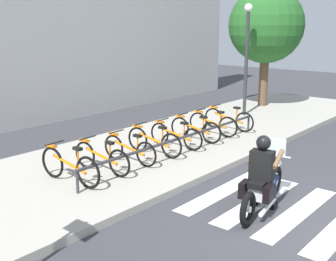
% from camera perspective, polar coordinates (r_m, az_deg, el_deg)
% --- Properties ---
extents(sidewalk, '(24.00, 4.40, 0.15)m').
position_cam_1_polar(sidewalk, '(10.44, -6.70, -4.30)').
color(sidewalk, '#A8A399').
rests_on(sidewalk, ground).
extents(crosswalk_stripe_3, '(2.80, 0.40, 0.01)m').
position_cam_1_polar(crosswalk_stripe_3, '(8.28, 16.74, -10.28)').
color(crosswalk_stripe_3, white).
rests_on(crosswalk_stripe_3, ground).
extents(crosswalk_stripe_4, '(2.80, 0.40, 0.01)m').
position_cam_1_polar(crosswalk_stripe_4, '(8.59, 11.80, -9.08)').
color(crosswalk_stripe_4, white).
rests_on(crosswalk_stripe_4, ground).
extents(crosswalk_stripe_5, '(2.80, 0.40, 0.01)m').
position_cam_1_polar(crosswalk_stripe_5, '(8.96, 7.25, -7.91)').
color(crosswalk_stripe_5, white).
rests_on(crosswalk_stripe_5, ground).
extents(motorcycle, '(2.18, 0.80, 1.19)m').
position_cam_1_polar(motorcycle, '(8.12, 12.46, -7.08)').
color(motorcycle, black).
rests_on(motorcycle, ground).
extents(rider, '(0.69, 0.61, 1.42)m').
position_cam_1_polar(rider, '(7.93, 12.40, -4.82)').
color(rider, black).
rests_on(rider, ground).
extents(bicycle_0, '(0.48, 1.74, 0.80)m').
position_cam_1_polar(bicycle_0, '(9.00, -12.84, -4.58)').
color(bicycle_0, black).
rests_on(bicycle_0, sidewalk).
extents(bicycle_1, '(0.48, 1.65, 0.74)m').
position_cam_1_polar(bicycle_1, '(9.52, -8.75, -3.53)').
color(bicycle_1, black).
rests_on(bicycle_1, sidewalk).
extents(bicycle_2, '(0.48, 1.59, 0.72)m').
position_cam_1_polar(bicycle_2, '(10.08, -5.11, -2.48)').
color(bicycle_2, black).
rests_on(bicycle_2, sidewalk).
extents(bicycle_3, '(0.48, 1.68, 0.76)m').
position_cam_1_polar(bicycle_3, '(10.68, -1.87, -1.42)').
color(bicycle_3, black).
rests_on(bicycle_3, sidewalk).
extents(bicycle_4, '(0.48, 1.66, 0.72)m').
position_cam_1_polar(bicycle_4, '(11.31, 1.01, -0.63)').
color(bicycle_4, black).
rests_on(bicycle_4, sidewalk).
extents(bicycle_5, '(0.48, 1.64, 0.73)m').
position_cam_1_polar(bicycle_5, '(11.97, 3.59, 0.19)').
color(bicycle_5, black).
rests_on(bicycle_5, sidewalk).
extents(bicycle_6, '(0.48, 1.61, 0.74)m').
position_cam_1_polar(bicycle_6, '(12.65, 5.89, 0.90)').
color(bicycle_6, black).
rests_on(bicycle_6, sidewalk).
extents(bicycle_7, '(0.48, 1.69, 0.74)m').
position_cam_1_polar(bicycle_7, '(13.35, 7.96, 1.52)').
color(bicycle_7, black).
rests_on(bicycle_7, sidewalk).
extents(bike_rack, '(6.59, 0.07, 0.49)m').
position_cam_1_polar(bike_rack, '(10.63, 1.90, -1.04)').
color(bike_rack, '#333338').
rests_on(bike_rack, sidewalk).
extents(street_lamp, '(0.28, 0.28, 3.98)m').
position_cam_1_polar(street_lamp, '(15.44, 10.33, 10.39)').
color(street_lamp, '#2D2D33').
rests_on(street_lamp, ground).
extents(tree_near_rack, '(2.89, 2.89, 4.71)m').
position_cam_1_polar(tree_near_rack, '(17.46, 12.81, 13.29)').
color(tree_near_rack, brown).
rests_on(tree_near_rack, ground).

